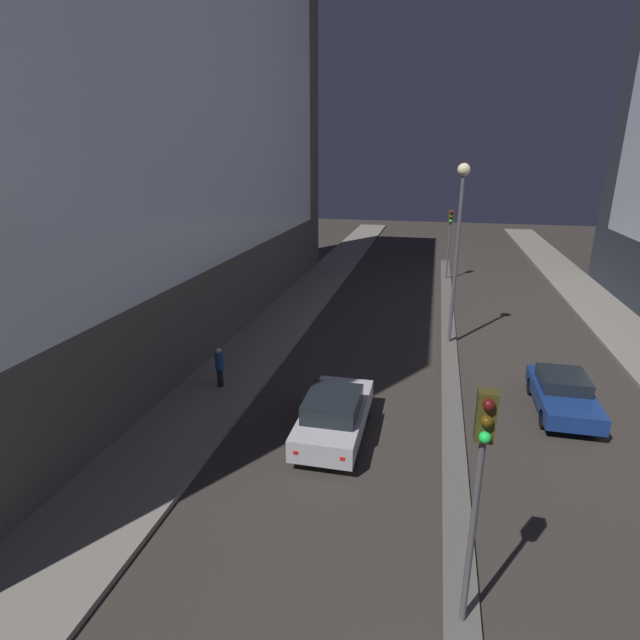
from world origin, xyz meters
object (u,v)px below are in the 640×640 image
at_px(traffic_light_near, 481,461).
at_px(car_left_lane, 334,414).
at_px(street_lamp, 459,221).
at_px(car_right_lane, 563,394).
at_px(pedestrian_on_left_sidewalk, 219,366).
at_px(traffic_light_mid, 450,229).

relative_size(traffic_light_near, car_left_lane, 1.07).
height_order(traffic_light_near, street_lamp, street_lamp).
xyz_separation_m(traffic_light_near, car_left_lane, (-3.75, 6.13, -2.89)).
relative_size(traffic_light_near, car_right_lane, 1.19).
bearing_deg(traffic_light_near, car_left_lane, 121.47).
xyz_separation_m(car_right_lane, pedestrian_on_left_sidewalk, (-12.44, -1.09, 0.29)).
xyz_separation_m(street_lamp, car_left_lane, (-3.75, -9.39, -5.04)).
distance_m(traffic_light_near, car_right_lane, 10.70).
relative_size(traffic_light_mid, pedestrian_on_left_sidewalk, 3.10).
bearing_deg(car_left_lane, pedestrian_on_left_sidewalk, 154.61).
bearing_deg(car_left_lane, traffic_light_mid, 80.63).
bearing_deg(traffic_light_near, car_right_lane, 68.59).
height_order(car_right_lane, pedestrian_on_left_sidewalk, pedestrian_on_left_sidewalk).
relative_size(traffic_light_mid, car_right_lane, 1.19).
xyz_separation_m(traffic_light_near, street_lamp, (0.00, 15.51, 2.15)).
bearing_deg(traffic_light_near, traffic_light_mid, 90.00).
bearing_deg(car_right_lane, car_left_lane, -155.38).
bearing_deg(car_right_lane, street_lamp, 122.22).
height_order(street_lamp, car_left_lane, street_lamp).
distance_m(car_right_lane, pedestrian_on_left_sidewalk, 12.49).
relative_size(traffic_light_near, pedestrian_on_left_sidewalk, 3.10).
distance_m(car_left_lane, pedestrian_on_left_sidewalk, 5.47).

